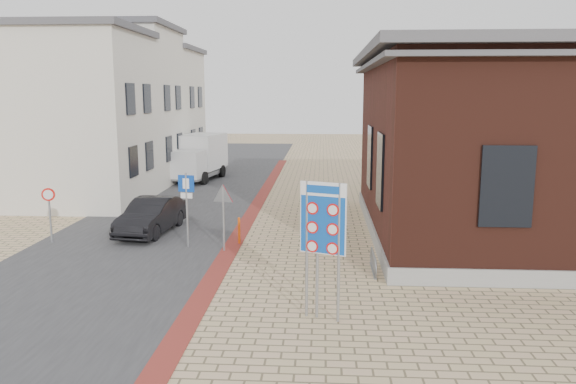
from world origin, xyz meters
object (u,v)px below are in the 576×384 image
(box_truck, at_px, (198,157))
(bollard, at_px, (239,231))
(border_sign, at_px, (323,221))
(sedan, at_px, (151,216))
(essen_sign, at_px, (317,255))
(parking_sign, at_px, (187,197))

(box_truck, xyz_separation_m, bollard, (4.67, -14.68, -0.94))
(bollard, bearing_deg, border_sign, -65.78)
(box_truck, height_order, border_sign, border_sign)
(border_sign, bearing_deg, bollard, 134.54)
(box_truck, bearing_deg, sedan, -75.81)
(essen_sign, bearing_deg, border_sign, -18.31)
(sedan, distance_m, parking_sign, 2.91)
(sedan, xyz_separation_m, parking_sign, (1.85, -1.94, 1.12))
(box_truck, height_order, parking_sign, box_truck)
(bollard, bearing_deg, essen_sign, -66.44)
(sedan, distance_m, essen_sign, 10.11)
(bollard, bearing_deg, parking_sign, -162.01)
(box_truck, height_order, bollard, box_truck)
(sedan, bearing_deg, parking_sign, -39.90)
(box_truck, height_order, essen_sign, box_truck)
(essen_sign, bearing_deg, bollard, 127.44)
(box_truck, bearing_deg, bollard, -62.96)
(sedan, height_order, box_truck, box_truck)
(sedan, relative_size, border_sign, 1.23)
(parking_sign, bearing_deg, border_sign, -41.84)
(parking_sign, height_order, bollard, parking_sign)
(essen_sign, height_order, bollard, essen_sign)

